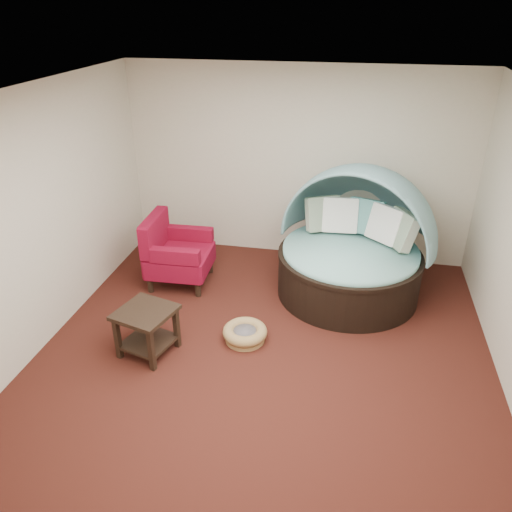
% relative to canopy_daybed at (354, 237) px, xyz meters
% --- Properties ---
extents(floor, '(5.00, 5.00, 0.00)m').
position_rel_canopy_daybed_xyz_m(floor, '(-0.89, -1.51, -0.79)').
color(floor, '#441A13').
rests_on(floor, ground).
extents(wall_back, '(5.00, 0.00, 5.00)m').
position_rel_canopy_daybed_xyz_m(wall_back, '(-0.89, 0.99, 0.61)').
color(wall_back, beige).
rests_on(wall_back, floor).
extents(wall_front, '(5.00, 0.00, 5.00)m').
position_rel_canopy_daybed_xyz_m(wall_front, '(-0.89, -4.01, 0.61)').
color(wall_front, beige).
rests_on(wall_front, floor).
extents(wall_left, '(0.00, 5.00, 5.00)m').
position_rel_canopy_daybed_xyz_m(wall_left, '(-3.39, -1.51, 0.61)').
color(wall_left, beige).
rests_on(wall_left, floor).
extents(ceiling, '(5.00, 5.00, 0.00)m').
position_rel_canopy_daybed_xyz_m(ceiling, '(-0.89, -1.51, 2.01)').
color(ceiling, white).
rests_on(ceiling, wall_back).
extents(canopy_daybed, '(2.39, 2.36, 1.71)m').
position_rel_canopy_daybed_xyz_m(canopy_daybed, '(0.00, 0.00, 0.00)').
color(canopy_daybed, black).
rests_on(canopy_daybed, floor).
extents(pet_basket, '(0.62, 0.62, 0.18)m').
position_rel_canopy_daybed_xyz_m(pet_basket, '(-1.15, -1.39, -0.70)').
color(pet_basket, '#9C7E46').
rests_on(pet_basket, floor).
extents(red_armchair, '(0.86, 0.86, 0.97)m').
position_rel_canopy_daybed_xyz_m(red_armchair, '(-2.38, -0.25, -0.35)').
color(red_armchair, black).
rests_on(red_armchair, floor).
extents(side_table, '(0.70, 0.70, 0.55)m').
position_rel_canopy_daybed_xyz_m(side_table, '(-2.16, -1.81, -0.44)').
color(side_table, black).
rests_on(side_table, floor).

